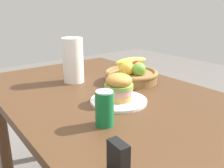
# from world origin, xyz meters

# --- Properties ---
(dining_table) EXTENTS (1.40, 0.90, 0.75)m
(dining_table) POSITION_xyz_m (0.00, 0.00, 0.65)
(dining_table) COLOR #4C301C
(dining_table) RESTS_ON ground_plane
(plate) EXTENTS (0.25, 0.25, 0.01)m
(plate) POSITION_xyz_m (0.12, -0.03, 0.76)
(plate) COLOR white
(plate) RESTS_ON dining_table
(sandwich) EXTENTS (0.12, 0.12, 0.12)m
(sandwich) POSITION_xyz_m (0.12, -0.03, 0.82)
(sandwich) COLOR tan
(sandwich) RESTS_ON plate
(soda_can) EXTENTS (0.07, 0.07, 0.13)m
(soda_can) POSITION_xyz_m (0.25, -0.20, 0.81)
(soda_can) COLOR #147238
(soda_can) RESTS_ON dining_table
(fruit_basket) EXTENTS (0.29, 0.29, 0.14)m
(fruit_basket) POSITION_xyz_m (-0.07, 0.21, 0.80)
(fruit_basket) COLOR olive
(fruit_basket) RESTS_ON dining_table
(paper_towel_roll) EXTENTS (0.11, 0.11, 0.24)m
(paper_towel_roll) POSITION_xyz_m (-0.26, -0.04, 0.87)
(paper_towel_roll) COLOR white
(paper_towel_roll) RESTS_ON dining_table
(napkin_holder) EXTENTS (0.06, 0.03, 0.09)m
(napkin_holder) POSITION_xyz_m (0.49, -0.33, 0.80)
(napkin_holder) COLOR black
(napkin_holder) RESTS_ON dining_table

